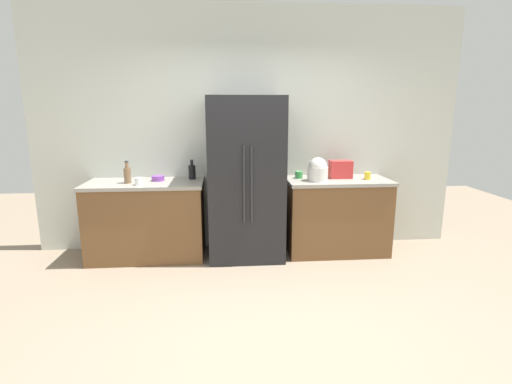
# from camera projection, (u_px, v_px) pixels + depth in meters

# --- Properties ---
(ground_plane) EXTENTS (10.50, 10.50, 0.00)m
(ground_plane) POSITION_uv_depth(u_px,v_px,m) (263.00, 314.00, 3.30)
(ground_plane) COLOR gray
(kitchen_back_panel) EXTENTS (5.25, 0.10, 2.95)m
(kitchen_back_panel) POSITION_uv_depth(u_px,v_px,m) (249.00, 130.00, 4.75)
(kitchen_back_panel) COLOR silver
(kitchen_back_panel) RESTS_ON ground_plane
(counter_left) EXTENTS (1.35, 0.66, 0.91)m
(counter_left) POSITION_uv_depth(u_px,v_px,m) (147.00, 220.00, 4.50)
(counter_left) COLOR brown
(counter_left) RESTS_ON ground_plane
(counter_right) EXTENTS (1.23, 0.66, 0.91)m
(counter_right) POSITION_uv_depth(u_px,v_px,m) (336.00, 216.00, 4.69)
(counter_right) COLOR brown
(counter_right) RESTS_ON ground_plane
(refrigerator) EXTENTS (0.86, 0.72, 1.88)m
(refrigerator) POSITION_uv_depth(u_px,v_px,m) (246.00, 179.00, 4.45)
(refrigerator) COLOR black
(refrigerator) RESTS_ON ground_plane
(toaster) EXTENTS (0.26, 0.16, 0.21)m
(toaster) POSITION_uv_depth(u_px,v_px,m) (341.00, 169.00, 4.65)
(toaster) COLOR red
(toaster) RESTS_ON counter_right
(rice_cooker) EXTENTS (0.24, 0.24, 0.28)m
(rice_cooker) POSITION_uv_depth(u_px,v_px,m) (318.00, 170.00, 4.46)
(rice_cooker) COLOR silver
(rice_cooker) RESTS_ON counter_right
(bottle_a) EXTENTS (0.08, 0.08, 0.23)m
(bottle_a) POSITION_uv_depth(u_px,v_px,m) (192.00, 171.00, 4.59)
(bottle_a) COLOR black
(bottle_a) RESTS_ON counter_left
(bottle_b) EXTENTS (0.08, 0.08, 0.26)m
(bottle_b) POSITION_uv_depth(u_px,v_px,m) (127.00, 174.00, 4.33)
(bottle_b) COLOR brown
(bottle_b) RESTS_ON counter_left
(cup_a) EXTENTS (0.09, 0.09, 0.08)m
(cup_a) POSITION_uv_depth(u_px,v_px,m) (299.00, 175.00, 4.65)
(cup_a) COLOR green
(cup_a) RESTS_ON counter_right
(cup_b) EXTENTS (0.07, 0.07, 0.09)m
(cup_b) POSITION_uv_depth(u_px,v_px,m) (368.00, 176.00, 4.57)
(cup_b) COLOR yellow
(cup_b) RESTS_ON counter_right
(cup_c) EXTENTS (0.08, 0.08, 0.08)m
(cup_c) POSITION_uv_depth(u_px,v_px,m) (139.00, 181.00, 4.23)
(cup_c) COLOR white
(cup_c) RESTS_ON counter_left
(cup_d) EXTENTS (0.07, 0.07, 0.11)m
(cup_d) POSITION_uv_depth(u_px,v_px,m) (318.00, 173.00, 4.73)
(cup_d) COLOR orange
(cup_d) RESTS_ON counter_right
(bowl_a) EXTENTS (0.15, 0.15, 0.06)m
(bowl_a) POSITION_uv_depth(u_px,v_px,m) (158.00, 178.00, 4.49)
(bowl_a) COLOR purple
(bowl_a) RESTS_ON counter_left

